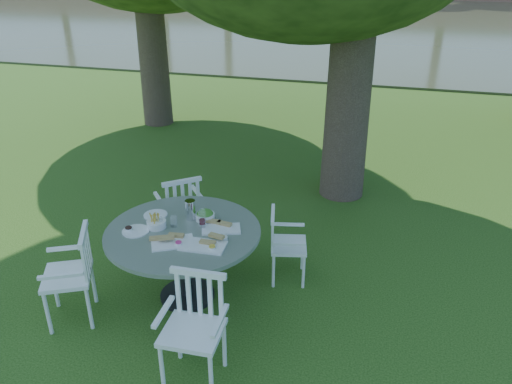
% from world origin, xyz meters
% --- Properties ---
extents(ground, '(140.00, 140.00, 0.00)m').
position_xyz_m(ground, '(0.00, 0.00, 0.00)').
color(ground, '#1A3E0C').
rests_on(ground, ground).
extents(table, '(1.52, 1.52, 0.79)m').
position_xyz_m(table, '(-0.49, -0.71, 0.66)').
color(table, black).
rests_on(table, ground).
extents(chair_ne, '(0.46, 0.48, 0.80)m').
position_xyz_m(chair_ne, '(0.37, -0.11, 0.47)').
color(chair_ne, white).
rests_on(chair_ne, ground).
extents(chair_nw, '(0.63, 0.63, 0.92)m').
position_xyz_m(chair_nw, '(-0.92, 0.22, 0.54)').
color(chair_nw, white).
rests_on(chair_nw, ground).
extents(chair_sw, '(0.61, 0.62, 0.93)m').
position_xyz_m(chair_sw, '(-1.34, -1.26, 0.55)').
color(chair_sw, white).
rests_on(chair_sw, ground).
extents(chair_se, '(0.49, 0.46, 0.93)m').
position_xyz_m(chair_se, '(-0.00, -1.61, 0.55)').
color(chair_se, white).
rests_on(chair_se, ground).
extents(tableware, '(1.13, 0.81, 0.21)m').
position_xyz_m(tableware, '(-0.49, -0.67, 0.83)').
color(tableware, white).
rests_on(tableware, table).
extents(river, '(100.00, 28.00, 0.12)m').
position_xyz_m(river, '(0.00, 23.00, 0.00)').
color(river, '#363D24').
rests_on(river, ground).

